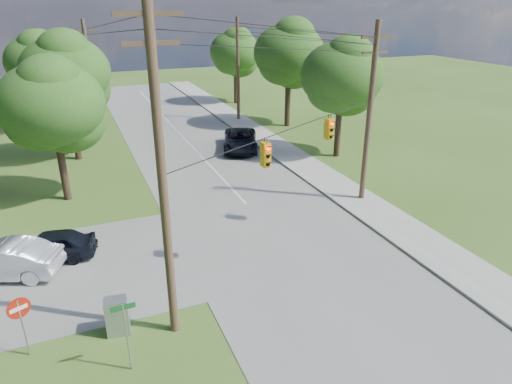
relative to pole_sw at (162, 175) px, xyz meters
name	(u,v)px	position (x,y,z in m)	size (l,w,h in m)	color
ground	(289,306)	(4.60, -0.40, -6.23)	(140.00, 140.00, 0.00)	#35551C
main_road	(281,241)	(6.60, 4.60, -6.21)	(10.00, 100.00, 0.03)	gray
sidewalk_east	(389,219)	(13.30, 4.60, -6.17)	(2.60, 100.00, 0.12)	#ADA9A2
pole_sw	(162,175)	(0.00, 0.00, 0.00)	(2.00, 0.32, 12.00)	brown
pole_ne	(370,113)	(13.50, 7.60, -0.76)	(2.00, 0.32, 10.50)	brown
pole_north_e	(238,69)	(13.50, 29.60, -1.10)	(2.00, 0.32, 10.00)	brown
pole_north_w	(90,77)	(-0.40, 29.60, -1.10)	(2.00, 0.32, 10.00)	brown
power_lines	(226,45)	(6.10, 11.14, 2.93)	(13.93, 29.62, 4.93)	black
traffic_signals	(300,140)	(7.15, 4.03, -0.73)	(4.91, 3.27, 1.05)	#E8AA0D
tree_w_near	(52,104)	(-3.40, 14.60, -0.30)	(6.00, 6.00, 8.40)	#3C2A1E
tree_w_mid	(65,73)	(-2.40, 22.60, 0.35)	(6.40, 6.40, 9.22)	#3C2A1E
tree_w_far	(40,63)	(-4.40, 32.60, 0.02)	(6.00, 6.00, 8.73)	#3C2A1E
tree_e_near	(342,76)	(16.60, 15.60, 0.02)	(6.20, 6.20, 8.81)	#3C2A1E
tree_e_mid	(289,53)	(17.10, 25.60, 0.68)	(6.60, 6.60, 9.64)	#3C2A1E
tree_e_far	(235,52)	(16.10, 37.60, -0.31)	(5.80, 5.80, 8.32)	#3C2A1E
car_cross_dark	(50,246)	(-4.30, 7.18, -5.48)	(1.68, 4.18, 1.42)	black
car_cross_silver	(3,260)	(-6.18, 6.39, -5.39)	(1.71, 4.91, 1.62)	silver
car_main_north	(240,140)	(10.10, 19.96, -5.40)	(2.66, 5.77, 1.60)	black
control_cabinet	(117,316)	(-1.96, 0.60, -5.49)	(0.82, 0.59, 1.49)	#939699
do_not_enter_sign	(20,314)	(-5.01, 0.60, -4.50)	(0.74, 0.35, 2.38)	#939699
street_name_sign	(126,329)	(-1.82, -1.43, -4.55)	(0.79, 0.06, 2.62)	#939699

